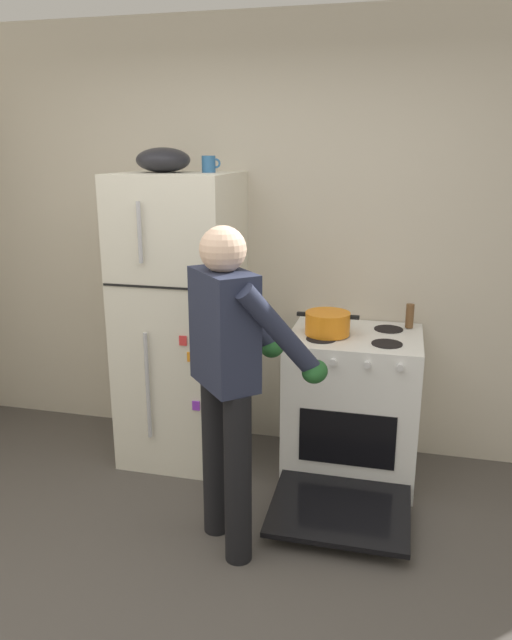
{
  "coord_description": "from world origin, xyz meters",
  "views": [
    {
      "loc": [
        0.81,
        -1.81,
        1.92
      ],
      "look_at": [
        0.05,
        1.32,
        1.0
      ],
      "focal_mm": 33.78,
      "sensor_mm": 36.0,
      "label": 1
    }
  ],
  "objects_px": {
    "red_pot": "(328,323)",
    "person_cook": "(231,364)",
    "coffee_mug": "(209,164)",
    "pepper_mill": "(410,316)",
    "mixing_bowl": "(163,160)",
    "stove_range": "(352,407)",
    "refrigerator": "(182,320)"
  },
  "relations": [
    {
      "from": "pepper_mill",
      "to": "mixing_bowl",
      "type": "relative_size",
      "value": 0.45
    },
    {
      "from": "stove_range",
      "to": "person_cook",
      "type": "bearing_deg",
      "value": -121.37
    },
    {
      "from": "red_pot",
      "to": "person_cook",
      "type": "bearing_deg",
      "value": -113.48
    },
    {
      "from": "red_pot",
      "to": "mixing_bowl",
      "type": "xyz_separation_m",
      "value": [
        -0.99,
        0.05,
        0.9
      ]
    },
    {
      "from": "stove_range",
      "to": "coffee_mug",
      "type": "xyz_separation_m",
      "value": [
        -0.89,
        0.07,
        1.4
      ]
    },
    {
      "from": "refrigerator",
      "to": "stove_range",
      "type": "distance_m",
      "value": 1.17
    },
    {
      "from": "refrigerator",
      "to": "pepper_mill",
      "type": "distance_m",
      "value": 1.39
    },
    {
      "from": "stove_range",
      "to": "person_cook",
      "type": "xyz_separation_m",
      "value": [
        -0.51,
        -0.83,
        0.52
      ]
    },
    {
      "from": "stove_range",
      "to": "mixing_bowl",
      "type": "xyz_separation_m",
      "value": [
        -1.15,
        0.02,
        1.42
      ]
    },
    {
      "from": "coffee_mug",
      "to": "pepper_mill",
      "type": "height_order",
      "value": "coffee_mug"
    },
    {
      "from": "red_pot",
      "to": "mixing_bowl",
      "type": "height_order",
      "value": "mixing_bowl"
    },
    {
      "from": "coffee_mug",
      "to": "refrigerator",
      "type": "bearing_deg",
      "value": -164.6
    },
    {
      "from": "person_cook",
      "to": "coffee_mug",
      "type": "distance_m",
      "value": 1.32
    },
    {
      "from": "refrigerator",
      "to": "pepper_mill",
      "type": "bearing_deg",
      "value": 8.3
    },
    {
      "from": "stove_range",
      "to": "red_pot",
      "type": "distance_m",
      "value": 0.55
    },
    {
      "from": "mixing_bowl",
      "to": "stove_range",
      "type": "bearing_deg",
      "value": -0.88
    },
    {
      "from": "stove_range",
      "to": "coffee_mug",
      "type": "bearing_deg",
      "value": 175.65
    },
    {
      "from": "person_cook",
      "to": "mixing_bowl",
      "type": "distance_m",
      "value": 1.4
    },
    {
      "from": "refrigerator",
      "to": "mixing_bowl",
      "type": "relative_size",
      "value": 5.67
    },
    {
      "from": "coffee_mug",
      "to": "pepper_mill",
      "type": "xyz_separation_m",
      "value": [
        1.19,
        0.15,
        -0.88
      ]
    },
    {
      "from": "person_cook",
      "to": "coffee_mug",
      "type": "height_order",
      "value": "coffee_mug"
    },
    {
      "from": "refrigerator",
      "to": "stove_range",
      "type": "relative_size",
      "value": 1.48
    },
    {
      "from": "red_pot",
      "to": "stove_range",
      "type": "bearing_deg",
      "value": 11.42
    },
    {
      "from": "refrigerator",
      "to": "stove_range",
      "type": "bearing_deg",
      "value": -0.93
    },
    {
      "from": "refrigerator",
      "to": "mixing_bowl",
      "type": "xyz_separation_m",
      "value": [
        -0.08,
        0.0,
        0.96
      ]
    },
    {
      "from": "stove_range",
      "to": "coffee_mug",
      "type": "relative_size",
      "value": 10.74
    },
    {
      "from": "red_pot",
      "to": "pepper_mill",
      "type": "distance_m",
      "value": 0.52
    },
    {
      "from": "refrigerator",
      "to": "red_pot",
      "type": "height_order",
      "value": "refrigerator"
    },
    {
      "from": "person_cook",
      "to": "pepper_mill",
      "type": "xyz_separation_m",
      "value": [
        0.81,
        1.05,
        0.0
      ]
    },
    {
      "from": "coffee_mug",
      "to": "pepper_mill",
      "type": "bearing_deg",
      "value": 7.18
    },
    {
      "from": "coffee_mug",
      "to": "pepper_mill",
      "type": "relative_size",
      "value": 0.78
    },
    {
      "from": "refrigerator",
      "to": "stove_range",
      "type": "height_order",
      "value": "refrigerator"
    }
  ]
}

